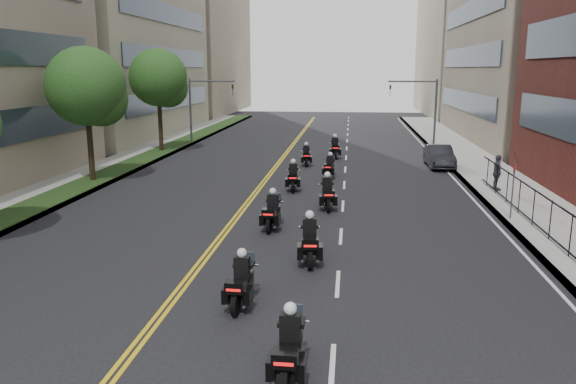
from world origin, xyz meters
name	(u,v)px	position (x,y,z in m)	size (l,w,h in m)	color
sidewalk_right	(505,187)	(12.00, 25.00, 0.07)	(4.00, 90.00, 0.15)	gray
sidewalk_left	(88,178)	(-12.00, 25.00, 0.07)	(4.00, 90.00, 0.15)	gray
grass_strip	(101,177)	(-11.20, 25.00, 0.17)	(2.00, 90.00, 0.04)	#1A3212
building_right_far	(483,21)	(21.50, 78.00, 13.00)	(15.00, 28.00, 26.00)	#9E9980
building_left_far	(180,23)	(-22.00, 78.00, 13.00)	(16.00, 28.00, 26.00)	gray
street_trees	(36,97)	(-11.05, 18.61, 5.13)	(4.40, 38.40, 7.98)	#2F2015
traffic_signal_right	(424,102)	(9.54, 42.00, 3.70)	(4.09, 0.20, 5.60)	#3F3F44
traffic_signal_left	(201,101)	(-9.54, 42.00, 3.70)	(4.09, 0.20, 5.60)	#3F3F44
motorcycle_1	(289,349)	(2.31, 4.52, 0.66)	(0.52, 2.25, 1.66)	black
motorcycle_2	(241,284)	(0.58, 8.10, 0.64)	(0.51, 2.19, 1.62)	black
motorcycle_3	(310,242)	(2.19, 11.87, 0.70)	(0.66, 2.40, 1.77)	black
motorcycle_4	(272,213)	(0.38, 15.76, 0.67)	(0.55, 2.29, 1.69)	black
motorcycle_5	(327,194)	(2.47, 19.38, 0.69)	(0.68, 2.36, 1.74)	black
motorcycle_6	(293,178)	(0.46, 23.31, 0.67)	(0.60, 2.30, 1.69)	black
motorcycle_7	(330,168)	(2.29, 27.15, 0.61)	(0.59, 2.09, 1.54)	black
motorcycle_8	(306,156)	(0.53, 31.35, 0.62)	(0.61, 2.13, 1.57)	black
motorcycle_9	(335,149)	(2.37, 34.69, 0.70)	(0.64, 2.41, 1.78)	black
parked_sedan	(439,156)	(9.40, 31.62, 0.73)	(1.54, 4.40, 1.45)	black
pedestrian_c	(497,173)	(11.20, 23.79, 1.10)	(1.11, 0.46, 1.89)	#3A3A41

